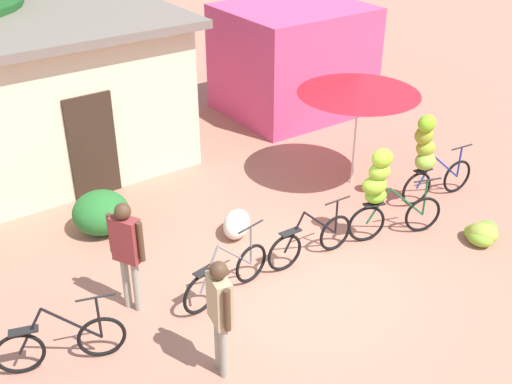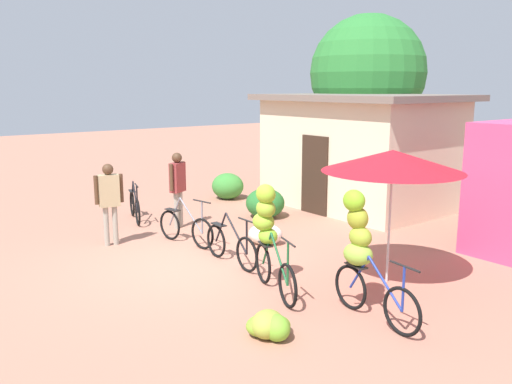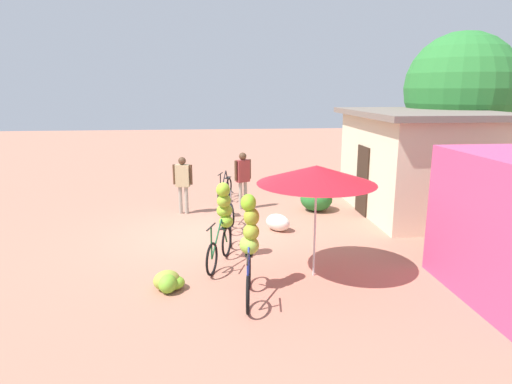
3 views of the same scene
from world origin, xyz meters
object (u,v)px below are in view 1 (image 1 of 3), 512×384
at_px(shop_pink, 293,60).
at_px(person_vendor, 127,246).
at_px(bicycle_near_pile, 227,276).
at_px(bicycle_by_shop, 383,189).
at_px(bicycle_rightmost, 429,154).
at_px(banana_pile_on_ground, 482,234).
at_px(market_umbrella, 359,84).
at_px(produce_sack, 237,224).
at_px(person_bystander, 220,307).
at_px(bicycle_leftmost, 61,343).
at_px(bicycle_center_loaded, 311,241).
at_px(building_low, 57,94).

bearing_deg(shop_pink, person_vendor, -144.21).
bearing_deg(bicycle_near_pile, bicycle_by_shop, -3.61).
relative_size(bicycle_by_shop, bicycle_rightmost, 0.95).
xyz_separation_m(bicycle_by_shop, banana_pile_on_ground, (1.36, -1.07, -0.81)).
relative_size(shop_pink, market_umbrella, 1.41).
bearing_deg(market_umbrella, produce_sack, -174.53).
height_order(shop_pink, person_bystander, shop_pink).
bearing_deg(person_bystander, bicycle_leftmost, 141.46).
distance_m(bicycle_near_pile, bicycle_by_shop, 2.98).
relative_size(produce_sack, person_vendor, 0.40).
distance_m(bicycle_rightmost, produce_sack, 3.70).
bearing_deg(person_bystander, banana_pile_on_ground, -0.11).
xyz_separation_m(bicycle_by_shop, person_bystander, (-3.80, -1.06, 0.07)).
xyz_separation_m(bicycle_near_pile, person_vendor, (-1.26, 0.55, 0.72)).
xyz_separation_m(shop_pink, bicycle_leftmost, (-7.82, -5.27, -0.92)).
xyz_separation_m(produce_sack, person_vendor, (-2.28, -0.74, 0.86)).
bearing_deg(banana_pile_on_ground, bicycle_near_pile, 163.67).
distance_m(market_umbrella, bicycle_center_loaded, 3.26).
distance_m(building_low, bicycle_near_pile, 5.78).
height_order(bicycle_leftmost, produce_sack, bicycle_leftmost).
bearing_deg(bicycle_near_pile, banana_pile_on_ground, -16.33).
relative_size(bicycle_center_loaded, produce_sack, 2.36).
distance_m(bicycle_near_pile, person_bystander, 1.67).
relative_size(shop_pink, produce_sack, 4.57).
relative_size(shop_pink, bicycle_center_loaded, 1.93).
bearing_deg(bicycle_center_loaded, bicycle_rightmost, 4.49).
bearing_deg(banana_pile_on_ground, building_low, 123.78).
height_order(building_low, bicycle_by_shop, building_low).
xyz_separation_m(bicycle_near_pile, bicycle_center_loaded, (1.60, 0.01, -0.00)).
xyz_separation_m(banana_pile_on_ground, person_bystander, (-5.16, 0.01, 0.88)).
height_order(shop_pink, bicycle_rightmost, shop_pink).
relative_size(bicycle_leftmost, person_bystander, 0.94).
bearing_deg(bicycle_leftmost, banana_pile_on_ground, -10.76).
xyz_separation_m(market_umbrella, person_bystander, (-4.80, -2.80, -1.00)).
xyz_separation_m(shop_pink, bicycle_by_shop, (-2.43, -5.49, -0.31)).
distance_m(bicycle_rightmost, person_bystander, 5.57).
relative_size(banana_pile_on_ground, person_bystander, 0.40).
relative_size(bicycle_near_pile, produce_sack, 2.34).
distance_m(bicycle_rightmost, banana_pile_on_ground, 1.72).
relative_size(shop_pink, bicycle_near_pile, 1.96).
xyz_separation_m(bicycle_by_shop, produce_sack, (-1.89, 1.47, -0.75)).
distance_m(building_low, bicycle_rightmost, 7.28).
bearing_deg(bicycle_near_pile, produce_sack, 51.41).
relative_size(bicycle_center_loaded, bicycle_by_shop, 0.98).
distance_m(market_umbrella, banana_pile_on_ground, 3.40).
distance_m(shop_pink, bicycle_rightmost, 5.15).
xyz_separation_m(market_umbrella, bicycle_leftmost, (-6.40, -1.53, -1.69)).
bearing_deg(bicycle_leftmost, shop_pink, 33.98).
bearing_deg(bicycle_rightmost, bicycle_leftmost, -178.29).
distance_m(shop_pink, bicycle_leftmost, 9.48).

